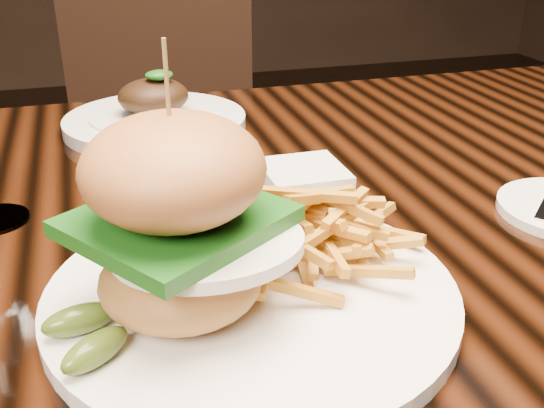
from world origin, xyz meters
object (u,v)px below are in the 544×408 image
object	(u,v)px
dining_table	(250,267)
chair_far	(164,131)
far_dish	(155,117)
burger_plate	(240,245)

from	to	relation	value
dining_table	chair_far	size ratio (longest dim) A/B	1.68
dining_table	chair_far	xyz separation A→B (m)	(0.02, 0.89, -0.13)
dining_table	far_dish	bearing A→B (deg)	102.43
dining_table	chair_far	world-z (taller)	chair_far
far_dish	chair_far	world-z (taller)	chair_far
dining_table	chair_far	distance (m)	0.90
burger_plate	far_dish	world-z (taller)	burger_plate
burger_plate	far_dish	xyz separation A→B (m)	(-0.01, 0.46, -0.04)
chair_far	far_dish	bearing A→B (deg)	-90.23
far_dish	burger_plate	bearing A→B (deg)	-88.72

